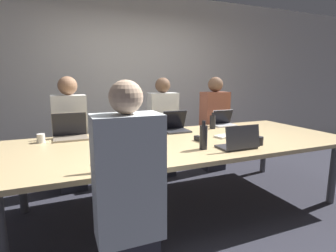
{
  "coord_description": "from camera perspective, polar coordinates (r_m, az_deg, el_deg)",
  "views": [
    {
      "loc": [
        -1.19,
        -2.44,
        1.41
      ],
      "look_at": [
        -0.14,
        0.1,
        0.91
      ],
      "focal_mm": 28.0,
      "sensor_mm": 36.0,
      "label": 1
    }
  ],
  "objects": [
    {
      "name": "ground_plane",
      "position": [
        3.06,
        3.28,
        -17.16
      ],
      "size": [
        24.0,
        24.0,
        0.0
      ],
      "primitive_type": "plane",
      "color": "#2D2D38"
    },
    {
      "name": "curtain_wall",
      "position": [
        4.56,
        -7.48,
        10.12
      ],
      "size": [
        12.0,
        0.06,
        2.8
      ],
      "color": "beige",
      "rests_on": "ground_plane"
    },
    {
      "name": "conference_table",
      "position": [
        2.8,
        3.43,
        -4.19
      ],
      "size": [
        3.59,
        1.46,
        0.76
      ],
      "color": "#D6B77F",
      "rests_on": "ground_plane"
    },
    {
      "name": "laptop_far_center",
      "position": [
        3.26,
        1.62,
        0.13
      ],
      "size": [
        0.31,
        0.26,
        0.26
      ],
      "color": "#333338",
      "rests_on": "conference_table"
    },
    {
      "name": "person_far_center",
      "position": [
        3.75,
        -1.12,
        -0.72
      ],
      "size": [
        0.4,
        0.24,
        1.42
      ],
      "color": "#2D2D38",
      "rests_on": "ground_plane"
    },
    {
      "name": "cup_far_center",
      "position": [
        3.13,
        -1.82,
        -0.8
      ],
      "size": [
        0.07,
        0.07,
        0.09
      ],
      "color": "#232328",
      "rests_on": "conference_table"
    },
    {
      "name": "laptop_near_left",
      "position": [
        1.97,
        -10.8,
        -6.97
      ],
      "size": [
        0.35,
        0.23,
        0.24
      ],
      "rotation": [
        0.0,
        0.0,
        3.14
      ],
      "color": "gray",
      "rests_on": "conference_table"
    },
    {
      "name": "person_near_left",
      "position": [
        1.66,
        -8.51,
        -15.95
      ],
      "size": [
        0.4,
        0.24,
        1.4
      ],
      "rotation": [
        0.0,
        0.0,
        3.14
      ],
      "color": "#2D2D38",
      "rests_on": "ground_plane"
    },
    {
      "name": "cup_near_left",
      "position": [
        2.1,
        -4.66,
        -6.31
      ],
      "size": [
        0.08,
        0.08,
        0.1
      ],
      "color": "brown",
      "rests_on": "conference_table"
    },
    {
      "name": "laptop_near_midright",
      "position": [
        2.53,
        15.26,
        -3.36
      ],
      "size": [
        0.36,
        0.22,
        0.23
      ],
      "rotation": [
        0.0,
        0.0,
        3.14
      ],
      "color": "#333338",
      "rests_on": "conference_table"
    },
    {
      "name": "cup_near_midright",
      "position": [
        2.75,
        19.25,
        -3.06
      ],
      "size": [
        0.08,
        0.08,
        0.08
      ],
      "color": "#232328",
      "rests_on": "conference_table"
    },
    {
      "name": "bottle_near_midright",
      "position": [
        2.45,
        7.73,
        -2.37
      ],
      "size": [
        0.07,
        0.07,
        0.27
      ],
      "color": "black",
      "rests_on": "conference_table"
    },
    {
      "name": "laptop_far_right",
      "position": [
        3.72,
        11.93,
        1.05
      ],
      "size": [
        0.31,
        0.22,
        0.22
      ],
      "color": "silver",
      "rests_on": "conference_table"
    },
    {
      "name": "person_far_right",
      "position": [
        4.08,
        10.02,
        0.16
      ],
      "size": [
        0.4,
        0.24,
        1.43
      ],
      "color": "#2D2D38",
      "rests_on": "ground_plane"
    },
    {
      "name": "bottle_far_right",
      "position": [
        3.48,
        9.7,
        0.93
      ],
      "size": [
        0.08,
        0.08,
        0.21
      ],
      "color": "black",
      "rests_on": "conference_table"
    },
    {
      "name": "laptop_far_left",
      "position": [
        3.07,
        -20.52,
        -1.06
      ],
      "size": [
        0.36,
        0.28,
        0.28
      ],
      "color": "gray",
      "rests_on": "conference_table"
    },
    {
      "name": "person_far_left",
      "position": [
        3.48,
        -20.37,
        -2.07
      ],
      "size": [
        0.4,
        0.24,
        1.44
      ],
      "color": "#2D2D38",
      "rests_on": "ground_plane"
    },
    {
      "name": "cup_far_left",
      "position": [
        2.99,
        -25.94,
        -2.41
      ],
      "size": [
        0.08,
        0.08,
        0.09
      ],
      "color": "white",
      "rests_on": "conference_table"
    },
    {
      "name": "stapler",
      "position": [
        2.77,
        6.98,
        -2.8
      ],
      "size": [
        0.07,
        0.16,
        0.05
      ],
      "rotation": [
        0.0,
        0.0,
        0.19
      ],
      "color": "black",
      "rests_on": "conference_table"
    },
    {
      "name": "notebook",
      "position": [
        3.0,
        12.04,
        -2.21
      ],
      "size": [
        0.22,
        0.18,
        0.02
      ],
      "rotation": [
        0.0,
        0.0,
        0.23
      ],
      "color": "silver",
      "rests_on": "conference_table"
    }
  ]
}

